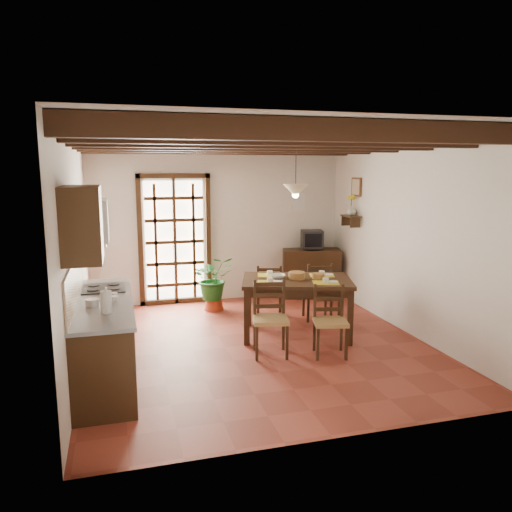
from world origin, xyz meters
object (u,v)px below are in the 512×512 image
object	(u,v)px
chair_far_left	(269,302)
pendant_lamp	(296,189)
chair_near_right	(330,334)
chair_near_left	(270,332)
kitchen_counter	(105,338)
crt_tv	(312,239)
sideboard	(311,273)
chair_far_right	(317,301)
dining_table	(297,286)
potted_plant	(213,277)

from	to	relation	value
chair_far_left	pendant_lamp	distance (m)	1.96
chair_near_right	chair_near_left	bearing A→B (deg)	177.78
kitchen_counter	chair_near_left	xyz separation A→B (m)	(2.02, 0.19, -0.18)
crt_tv	pendant_lamp	size ratio (longest dim) A/B	0.53
sideboard	pendant_lamp	world-z (taller)	pendant_lamp
chair_far_right	crt_tv	world-z (taller)	crt_tv
pendant_lamp	chair_far_left	bearing A→B (deg)	100.63
kitchen_counter	dining_table	world-z (taller)	kitchen_counter
dining_table	chair_far_right	world-z (taller)	chair_far_right
chair_far_right	sideboard	xyz separation A→B (m)	(0.44, 1.36, 0.16)
sideboard	kitchen_counter	bearing A→B (deg)	-127.56
kitchen_counter	dining_table	size ratio (longest dim) A/B	1.30
potted_plant	pendant_lamp	distance (m)	2.31
chair_near_left	chair_far_left	world-z (taller)	chair_near_left
dining_table	sideboard	distance (m)	2.26
chair_near_right	chair_far_right	bearing A→B (deg)	87.75
chair_near_left	pendant_lamp	size ratio (longest dim) A/B	1.13
potted_plant	chair_far_left	bearing A→B (deg)	-44.77
chair_far_right	dining_table	bearing A→B (deg)	56.18
chair_near_left	chair_far_left	distance (m)	1.55
kitchen_counter	pendant_lamp	distance (m)	3.20
crt_tv	potted_plant	distance (m)	2.03
chair_far_left	pendant_lamp	world-z (taller)	pendant_lamp
kitchen_counter	pendant_lamp	size ratio (longest dim) A/B	2.66
chair_far_left	chair_near_right	bearing A→B (deg)	116.37
crt_tv	kitchen_counter	bearing A→B (deg)	-128.96
chair_far_right	pendant_lamp	distance (m)	1.96
chair_far_left	chair_far_right	bearing A→B (deg)	-179.66
kitchen_counter	crt_tv	distance (m)	4.64
potted_plant	pendant_lamp	xyz separation A→B (m)	(0.89, -1.50, 1.51)
chair_near_right	pendant_lamp	bearing A→B (deg)	112.85
chair_far_left	pendant_lamp	bearing A→B (deg)	117.61
kitchen_counter	chair_far_right	xyz separation A→B (m)	(3.19, 1.47, -0.18)
kitchen_counter	potted_plant	size ratio (longest dim) A/B	1.16
chair_far_right	potted_plant	size ratio (longest dim) A/B	0.48
kitchen_counter	crt_tv	world-z (taller)	kitchen_counter
chair_far_left	crt_tv	xyz separation A→B (m)	(1.17, 1.14, 0.81)
kitchen_counter	potted_plant	world-z (taller)	potted_plant
dining_table	kitchen_counter	bearing A→B (deg)	-145.73
chair_far_right	crt_tv	size ratio (longest dim) A/B	2.05
chair_near_left	sideboard	xyz separation A→B (m)	(1.62, 2.63, 0.15)
chair_far_left	sideboard	bearing A→B (deg)	-118.73
sideboard	potted_plant	bearing A→B (deg)	-153.73
chair_far_right	pendant_lamp	size ratio (longest dim) A/B	1.09
chair_near_left	crt_tv	size ratio (longest dim) A/B	2.12
chair_far_left	sideboard	world-z (taller)	sideboard
chair_near_left	pendant_lamp	world-z (taller)	pendant_lamp
chair_near_right	potted_plant	size ratio (longest dim) A/B	0.46
sideboard	potted_plant	world-z (taller)	potted_plant
dining_table	chair_far_left	xyz separation A→B (m)	(-0.14, 0.85, -0.44)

